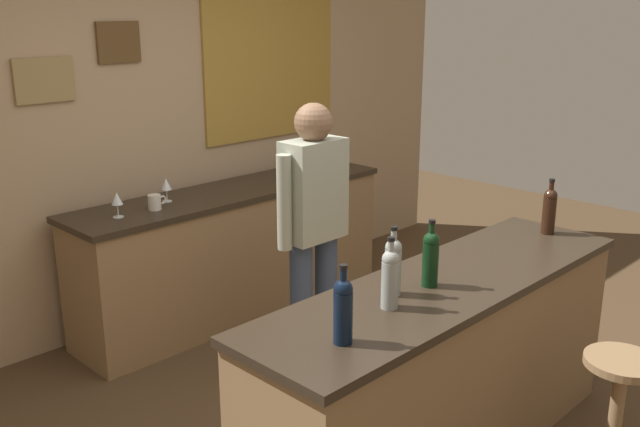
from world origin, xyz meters
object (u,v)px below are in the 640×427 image
(bartender, at_px, (314,225))
(wine_bottle_e, at_px, (549,209))
(wine_bottle_a, at_px, (343,309))
(wine_bottle_d, at_px, (431,257))
(wine_glass_a, at_px, (117,200))
(wine_bottle_b, at_px, (390,277))
(bar_stool, at_px, (617,404))
(coffee_mug, at_px, (155,202))
(wine_bottle_c, at_px, (393,265))
(wine_glass_d, at_px, (319,152))
(wine_glass_b, at_px, (166,185))
(wine_glass_c, at_px, (286,161))

(bartender, relative_size, wine_bottle_e, 5.29)
(wine_bottle_a, relative_size, wine_bottle_d, 1.00)
(wine_glass_a, bearing_deg, wine_bottle_b, -87.75)
(bar_stool, bearing_deg, bartender, 95.45)
(wine_bottle_d, distance_m, coffee_mug, 1.99)
(wine_bottle_a, xyz_separation_m, wine_bottle_c, (0.48, 0.16, 0.00))
(wine_bottle_b, bearing_deg, bartender, 61.04)
(bar_stool, distance_m, coffee_mug, 2.80)
(wine_bottle_b, bearing_deg, wine_glass_d, 50.62)
(wine_bottle_a, relative_size, wine_bottle_c, 1.00)
(wine_bottle_b, xyz_separation_m, wine_bottle_e, (1.38, 0.02, 0.00))
(bar_stool, distance_m, wine_glass_d, 3.09)
(wine_bottle_c, bearing_deg, coffee_mug, 88.48)
(bartender, relative_size, wine_glass_b, 10.45)
(wine_bottle_c, height_order, wine_bottle_d, same)
(bar_stool, bearing_deg, wine_glass_a, 106.20)
(wine_glass_d, xyz_separation_m, coffee_mug, (-1.60, -0.15, -0.06))
(wine_bottle_e, distance_m, coffee_mug, 2.33)
(wine_bottle_a, distance_m, wine_bottle_b, 0.37)
(bar_stool, bearing_deg, wine_bottle_c, 127.17)
(wine_bottle_c, distance_m, wine_glass_c, 2.38)
(wine_bottle_a, bearing_deg, wine_bottle_c, 18.10)
(wine_bottle_b, xyz_separation_m, wine_glass_c, (1.37, 2.11, -0.05))
(wine_bottle_b, relative_size, wine_bottle_c, 1.00)
(wine_bottle_d, xyz_separation_m, wine_glass_c, (1.06, 2.08, -0.05))
(bar_stool, relative_size, wine_bottle_e, 2.22)
(wine_bottle_d, distance_m, wine_glass_c, 2.34)
(wine_bottle_d, xyz_separation_m, wine_bottle_e, (1.07, -0.01, 0.00))
(bar_stool, bearing_deg, wine_bottle_b, 135.40)
(coffee_mug, bearing_deg, wine_glass_b, 34.35)
(wine_bottle_a, bearing_deg, wine_bottle_e, 3.04)
(wine_bottle_c, height_order, wine_glass_d, wine_bottle_c)
(wine_bottle_a, distance_m, wine_bottle_c, 0.51)
(wine_glass_c, bearing_deg, wine_bottle_a, -128.46)
(wine_bottle_c, distance_m, wine_glass_a, 1.95)
(wine_glass_a, xyz_separation_m, wine_glass_b, (0.40, 0.09, 0.00))
(wine_bottle_a, height_order, wine_bottle_d, same)
(bartender, bearing_deg, bar_stool, -84.55)
(wine_bottle_a, relative_size, wine_glass_d, 1.97)
(wine_glass_a, xyz_separation_m, wine_glass_d, (1.85, 0.14, 0.00))
(bar_stool, relative_size, coffee_mug, 5.44)
(coffee_mug, bearing_deg, wine_bottle_e, -58.73)
(wine_glass_b, relative_size, wine_glass_c, 1.00)
(wine_glass_a, relative_size, coffee_mug, 1.24)
(wine_bottle_b, bearing_deg, wine_bottle_a, -168.02)
(bar_stool, bearing_deg, wine_bottle_a, 149.86)
(wine_bottle_b, bearing_deg, wine_bottle_e, 0.64)
(wine_bottle_b, height_order, coffee_mug, wine_bottle_b)
(wine_bottle_a, relative_size, coffee_mug, 2.45)
(bar_stool, relative_size, wine_bottle_a, 2.22)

